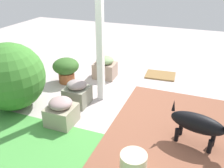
{
  "coord_description": "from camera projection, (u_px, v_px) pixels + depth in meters",
  "views": [
    {
      "loc": [
        -1.24,
        3.53,
        2.12
      ],
      "look_at": [
        0.14,
        -0.06,
        0.25
      ],
      "focal_mm": 39.03,
      "sensor_mm": 36.0,
      "label": 1
    }
  ],
  "objects": [
    {
      "name": "doormat",
      "position": [
        160.0,
        75.0,
        5.21
      ],
      "size": [
        0.64,
        0.5,
        0.03
      ],
      "primitive_type": "cube",
      "rotation": [
        0.0,
        0.0,
        0.07
      ],
      "color": "olive",
      "rests_on": "ground"
    },
    {
      "name": "stone_planter_nearest",
      "position": [
        105.0,
        67.0,
        5.06
      ],
      "size": [
        0.46,
        0.4,
        0.46
      ],
      "color": "tan",
      "rests_on": "ground"
    },
    {
      "name": "round_shrub",
      "position": [
        11.0,
        77.0,
        3.85
      ],
      "size": [
        1.08,
        1.08,
        1.08
      ],
      "primitive_type": "sphere",
      "color": "#39762B",
      "rests_on": "ground"
    },
    {
      "name": "dog",
      "position": [
        202.0,
        124.0,
        3.05
      ],
      "size": [
        0.85,
        0.37,
        0.58
      ],
      "color": "black",
      "rests_on": "ground"
    },
    {
      "name": "brick_path",
      "position": [
        174.0,
        132.0,
        3.44
      ],
      "size": [
        1.8,
        2.4,
        0.02
      ],
      "primitive_type": "cube",
      "color": "brown",
      "rests_on": "ground"
    },
    {
      "name": "ceramic_urn",
      "position": [
        133.0,
        166.0,
        2.65
      ],
      "size": [
        0.3,
        0.3,
        0.31
      ],
      "primitive_type": "cylinder",
      "color": "beige",
      "rests_on": "ground"
    },
    {
      "name": "porch_pillar",
      "position": [
        100.0,
        33.0,
        3.82
      ],
      "size": [
        0.1,
        0.1,
        2.35
      ],
      "primitive_type": "cube",
      "color": "white",
      "rests_on": "ground"
    },
    {
      "name": "stone_planter_mid",
      "position": [
        77.0,
        93.0,
        4.07
      ],
      "size": [
        0.39,
        0.39,
        0.44
      ],
      "color": "gray",
      "rests_on": "ground"
    },
    {
      "name": "ground_plane",
      "position": [
        118.0,
        99.0,
        4.29
      ],
      "size": [
        12.0,
        12.0,
        0.0
      ],
      "primitive_type": "plane",
      "color": "#B6A9A6"
    },
    {
      "name": "stone_planter_far",
      "position": [
        61.0,
        112.0,
        3.56
      ],
      "size": [
        0.4,
        0.4,
        0.42
      ],
      "color": "gray",
      "rests_on": "ground"
    },
    {
      "name": "terracotta_pot_broad",
      "position": [
        66.0,
        68.0,
        4.82
      ],
      "size": [
        0.52,
        0.52,
        0.5
      ],
      "color": "#994F2E",
      "rests_on": "ground"
    }
  ]
}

